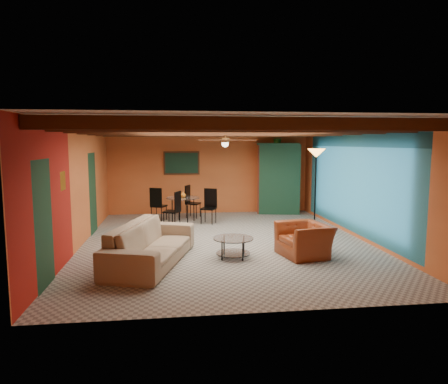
{
  "coord_description": "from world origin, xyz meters",
  "views": [
    {
      "loc": [
        -1.19,
        -9.18,
        2.31
      ],
      "look_at": [
        0.0,
        0.2,
        1.15
      ],
      "focal_mm": 32.51,
      "sensor_mm": 36.0,
      "label": 1
    }
  ],
  "objects": [
    {
      "name": "room",
      "position": [
        0.0,
        0.11,
        2.36
      ],
      "size": [
        6.52,
        8.01,
        2.71
      ],
      "color": "gray",
      "rests_on": "ground"
    },
    {
      "name": "sofa",
      "position": [
        -1.62,
        -1.49,
        0.39
      ],
      "size": [
        1.75,
        2.85,
        0.78
      ],
      "primitive_type": "imported",
      "rotation": [
        0.0,
        0.0,
        1.28
      ],
      "color": "#8D735B",
      "rests_on": "ground"
    },
    {
      "name": "armchair",
      "position": [
        1.46,
        -1.36,
        0.33
      ],
      "size": [
        1.09,
        1.19,
        0.67
      ],
      "primitive_type": "imported",
      "rotation": [
        0.0,
        0.0,
        -1.37
      ],
      "color": "maroon",
      "rests_on": "ground"
    },
    {
      "name": "coffee_table",
      "position": [
        -0.01,
        -1.32,
        0.21
      ],
      "size": [
        0.97,
        0.97,
        0.42
      ],
      "primitive_type": null,
      "rotation": [
        0.0,
        0.0,
        -0.23
      ],
      "color": "silver",
      "rests_on": "ground"
    },
    {
      "name": "dining_table",
      "position": [
        -0.9,
        2.52,
        0.5
      ],
      "size": [
        2.56,
        2.56,
        1.0
      ],
      "primitive_type": null,
      "rotation": [
        0.0,
        0.0,
        -0.43
      ],
      "color": "white",
      "rests_on": "ground"
    },
    {
      "name": "armoire",
      "position": [
        2.2,
        3.7,
        1.11
      ],
      "size": [
        1.37,
        0.86,
        2.23
      ],
      "primitive_type": "cube",
      "rotation": [
        0.0,
        0.0,
        -0.2
      ],
      "color": "maroon",
      "rests_on": "ground"
    },
    {
      "name": "floor_lamp",
      "position": [
        2.38,
        0.61,
        1.08
      ],
      "size": [
        0.57,
        0.57,
        2.16
      ],
      "primitive_type": null,
      "rotation": [
        0.0,
        0.0,
        0.36
      ],
      "color": "black",
      "rests_on": "ground"
    },
    {
      "name": "ceiling_fan",
      "position": [
        0.0,
        0.0,
        2.36
      ],
      "size": [
        1.5,
        1.5,
        0.44
      ],
      "primitive_type": null,
      "color": "#472614",
      "rests_on": "ceiling"
    },
    {
      "name": "painting",
      "position": [
        -0.9,
        3.96,
        1.65
      ],
      "size": [
        1.05,
        0.03,
        0.65
      ],
      "primitive_type": "cube",
      "color": "black",
      "rests_on": "wall_back"
    },
    {
      "name": "potted_plant",
      "position": [
        2.2,
        3.7,
        2.46
      ],
      "size": [
        0.42,
        0.37,
        0.46
      ],
      "primitive_type": "imported",
      "rotation": [
        0.0,
        0.0,
        -0.02
      ],
      "color": "#26661E",
      "rests_on": "armoire"
    },
    {
      "name": "vase",
      "position": [
        -0.9,
        2.52,
        1.09
      ],
      "size": [
        0.19,
        0.19,
        0.18
      ],
      "primitive_type": "imported",
      "rotation": [
        0.0,
        0.0,
        -0.15
      ],
      "color": "orange",
      "rests_on": "dining_table"
    }
  ]
}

